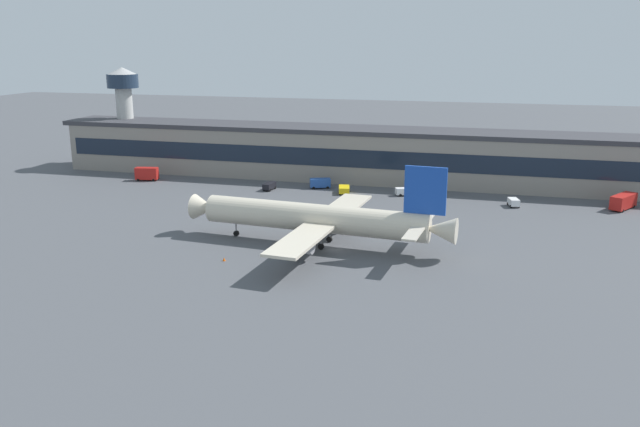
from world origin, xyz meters
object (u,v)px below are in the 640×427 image
at_px(follow_me_car, 269,186).
at_px(fuel_truck, 623,201).
at_px(pushback_tractor, 344,189).
at_px(belt_loader, 408,191).
at_px(stair_truck, 147,173).
at_px(control_tower, 124,104).
at_px(crew_van, 320,183).
at_px(airliner, 319,218).
at_px(baggage_tug, 514,202).
at_px(traffic_cone_2, 224,259).
at_px(traffic_cone_0, 281,254).
at_px(traffic_cone_1, 289,252).

xyz_separation_m(follow_me_car, fuel_truck, (83.74, 2.47, 0.79)).
height_order(pushback_tractor, belt_loader, belt_loader).
bearing_deg(stair_truck, control_tower, 131.97).
bearing_deg(crew_van, airliner, -75.11).
height_order(belt_loader, crew_van, crew_van).
bearing_deg(follow_me_car, baggage_tug, -1.47).
bearing_deg(airliner, follow_me_car, 120.55).
bearing_deg(traffic_cone_2, baggage_tug, 46.93).
distance_m(belt_loader, crew_van, 23.19).
bearing_deg(traffic_cone_2, traffic_cone_0, 30.72).
bearing_deg(pushback_tractor, crew_van, 151.91).
relative_size(control_tower, baggage_tug, 7.33).
bearing_deg(traffic_cone_0, traffic_cone_1, 55.96).
bearing_deg(baggage_tug, fuel_truck, 9.54).
bearing_deg(traffic_cone_2, crew_van, 88.85).
height_order(pushback_tractor, traffic_cone_1, pushback_tractor).
relative_size(traffic_cone_0, traffic_cone_2, 1.04).
height_order(stair_truck, traffic_cone_1, stair_truck).
height_order(stair_truck, traffic_cone_0, stair_truck).
height_order(fuel_truck, traffic_cone_2, fuel_truck).
xyz_separation_m(airliner, fuel_truck, (59.45, 43.62, -3.30)).
bearing_deg(traffic_cone_0, follow_me_car, 111.69).
relative_size(belt_loader, crew_van, 1.18).
relative_size(stair_truck, traffic_cone_1, 9.66).
xyz_separation_m(airliner, follow_me_car, (-24.29, 41.15, -4.09)).
relative_size(fuel_truck, traffic_cone_1, 13.10).
bearing_deg(crew_van, stair_truck, -176.52).
relative_size(fuel_truck, traffic_cone_2, 13.11).
xyz_separation_m(traffic_cone_0, traffic_cone_2, (-8.76, -5.21, -0.01)).
bearing_deg(traffic_cone_2, belt_loader, 67.06).
relative_size(follow_me_car, traffic_cone_2, 6.98).
height_order(crew_van, traffic_cone_2, crew_van).
distance_m(control_tower, fuel_truck, 138.97).
relative_size(stair_truck, traffic_cone_2, 9.67).
bearing_deg(stair_truck, pushback_tractor, -1.05).
bearing_deg(crew_van, baggage_tug, -8.20).
xyz_separation_m(stair_truck, crew_van, (47.85, 2.91, -0.52)).
xyz_separation_m(follow_me_car, baggage_tug, (59.93, -1.53, -0.00)).
distance_m(belt_loader, baggage_tug, 25.37).
bearing_deg(airliner, traffic_cone_1, -121.03).
relative_size(baggage_tug, fuel_truck, 0.46).
relative_size(pushback_tractor, traffic_cone_2, 8.01).
distance_m(stair_truck, baggage_tug, 95.95).
relative_size(baggage_tug, crew_van, 0.71).
xyz_separation_m(airliner, traffic_cone_1, (-3.80, -6.32, -4.86)).
bearing_deg(belt_loader, follow_me_car, -174.80).
relative_size(stair_truck, baggage_tug, 1.59).
bearing_deg(follow_me_car, pushback_tractor, 4.32).
xyz_separation_m(pushback_tractor, traffic_cone_2, (-8.55, -55.63, -0.72)).
relative_size(pushback_tractor, fuel_truck, 0.61).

